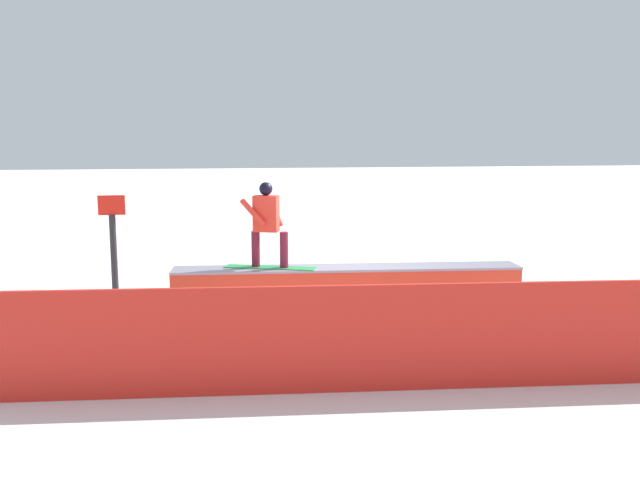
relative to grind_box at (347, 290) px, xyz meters
name	(u,v)px	position (x,y,z in m)	size (l,w,h in m)	color
ground_plane	(347,309)	(0.00, 0.00, -0.33)	(120.00, 120.00, 0.00)	white
grind_box	(347,290)	(0.00, 0.00, 0.00)	(5.86, 1.23, 0.73)	red
snowboarder	(267,222)	(1.33, -0.15, 1.16)	(1.53, 0.81, 1.43)	green
safety_fence	(421,337)	(0.00, 3.70, 0.29)	(9.66, 0.06, 1.23)	red
trail_marker	(114,256)	(3.74, 0.19, 0.74)	(0.40, 0.10, 2.00)	#262628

